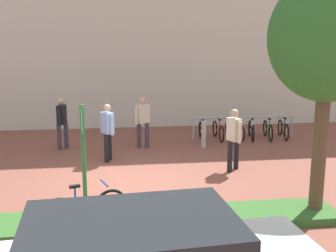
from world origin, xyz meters
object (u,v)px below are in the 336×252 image
object	(u,v)px
parking_sign_post	(83,149)
bike_at_sign	(85,209)
bike_rack_cluster	(243,130)
bollard_steel	(204,134)
person_suited_dark	(62,120)
tree_sidewalk	(328,39)
person_shirt_white	(107,129)
person_shirt_blue	(234,136)
person_casual_tan	(143,119)

from	to	relation	value
parking_sign_post	bike_at_sign	distance (m)	1.21
bike_rack_cluster	bollard_steel	bearing A→B (deg)	-149.14
bike_at_sign	person_suited_dark	bearing A→B (deg)	100.65
parking_sign_post	person_suited_dark	distance (m)	6.31
bike_rack_cluster	person_suited_dark	bearing A→B (deg)	-174.30
tree_sidewalk	person_shirt_white	bearing A→B (deg)	133.38
bike_rack_cluster	person_shirt_blue	size ratio (longest dim) A/B	2.19
tree_sidewalk	bike_at_sign	world-z (taller)	tree_sidewalk
bike_at_sign	person_shirt_white	world-z (taller)	person_shirt_white
person_shirt_white	person_suited_dark	size ratio (longest dim) A/B	1.00
person_casual_tan	person_shirt_blue	bearing A→B (deg)	-51.32
bollard_steel	person_casual_tan	distance (m)	2.12
tree_sidewalk	person_suited_dark	world-z (taller)	tree_sidewalk
bike_rack_cluster	person_casual_tan	bearing A→B (deg)	-167.87
bike_rack_cluster	person_shirt_blue	xyz separation A→B (m)	(-1.44, -3.67, 0.64)
person_shirt_white	person_casual_tan	distance (m)	1.86
parking_sign_post	bike_at_sign	bearing A→B (deg)	99.35
parking_sign_post	bike_rack_cluster	xyz separation A→B (m)	(5.23, 6.81, -1.21)
tree_sidewalk	person_shirt_blue	distance (m)	4.12
tree_sidewalk	person_shirt_white	distance (m)	6.72
tree_sidewalk	bike_rack_cluster	size ratio (longest dim) A/B	1.28
bike_at_sign	bollard_steel	distance (m)	6.73
tree_sidewalk	person_suited_dark	bearing A→B (deg)	133.21
bike_at_sign	person_shirt_blue	size ratio (longest dim) A/B	0.94
bike_at_sign	person_shirt_blue	distance (m)	4.92
parking_sign_post	person_suited_dark	world-z (taller)	parking_sign_post
bollard_steel	person_shirt_white	size ratio (longest dim) A/B	0.52
bollard_steel	person_shirt_white	world-z (taller)	person_shirt_white
parking_sign_post	person_shirt_white	distance (m)	4.59
bike_rack_cluster	person_suited_dark	xyz separation A→B (m)	(-6.39, -0.64, 0.64)
person_casual_tan	person_suited_dark	size ratio (longest dim) A/B	1.00
parking_sign_post	person_casual_tan	distance (m)	6.22
person_casual_tan	bike_at_sign	bearing A→B (deg)	-104.27
bike_at_sign	bollard_steel	world-z (taller)	bollard_steel
bollard_steel	person_shirt_blue	distance (m)	2.72
person_casual_tan	bike_rack_cluster	bearing A→B (deg)	12.13
person_casual_tan	tree_sidewalk	bearing A→B (deg)	-62.43
tree_sidewalk	bollard_steel	size ratio (longest dim) A/B	5.35
bollard_steel	person_shirt_white	distance (m)	3.47
bike_rack_cluster	person_shirt_white	distance (m)	5.42
parking_sign_post	person_shirt_blue	xyz separation A→B (m)	(3.79, 3.15, -0.57)
bollard_steel	person_shirt_blue	bearing A→B (deg)	-84.67
bike_at_sign	person_casual_tan	xyz separation A→B (m)	(1.51, 5.93, 0.63)
tree_sidewalk	person_suited_dark	distance (m)	8.82
tree_sidewalk	bike_at_sign	xyz separation A→B (m)	(-4.63, 0.06, -3.19)
bike_rack_cluster	bollard_steel	size ratio (longest dim) A/B	4.18
bike_rack_cluster	person_shirt_blue	distance (m)	3.99
bollard_steel	person_casual_tan	world-z (taller)	person_casual_tan
parking_sign_post	tree_sidewalk	bearing A→B (deg)	0.32
bike_at_sign	person_shirt_white	size ratio (longest dim) A/B	0.94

